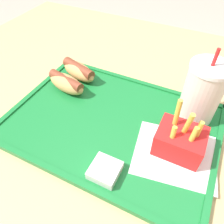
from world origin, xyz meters
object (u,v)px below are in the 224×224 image
at_px(soda_cup, 202,93).
at_px(hot_dog_far, 79,71).
at_px(fries_carton, 180,141).
at_px(sauce_cup_mayo, 105,170).
at_px(hot_dog_near, 66,83).

height_order(soda_cup, hot_dog_far, soda_cup).
relative_size(fries_carton, sauce_cup_mayo, 2.15).
bearing_deg(hot_dog_far, sauce_cup_mayo, -48.96).
bearing_deg(fries_carton, soda_cup, 84.60).
xyz_separation_m(soda_cup, sauce_cup_mayo, (-0.12, -0.22, -0.06)).
height_order(fries_carton, sauce_cup_mayo, fries_carton).
distance_m(soda_cup, hot_dog_far, 0.32).
distance_m(hot_dog_far, sauce_cup_mayo, 0.30).
xyz_separation_m(soda_cup, hot_dog_near, (-0.32, -0.05, -0.05)).
distance_m(hot_dog_near, sauce_cup_mayo, 0.26).
bearing_deg(soda_cup, fries_carton, -95.40).
relative_size(soda_cup, fries_carton, 1.53).
bearing_deg(fries_carton, hot_dog_far, 158.74).
xyz_separation_m(hot_dog_far, sauce_cup_mayo, (0.20, -0.23, -0.01)).
bearing_deg(soda_cup, hot_dog_near, -170.91).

